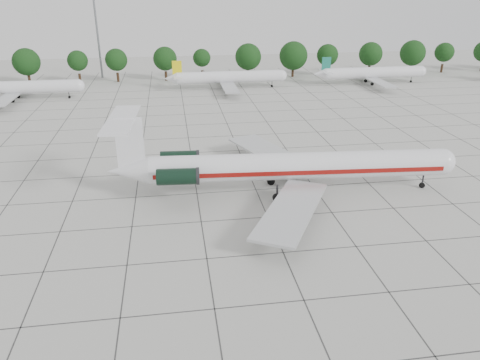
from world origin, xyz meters
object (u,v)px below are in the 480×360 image
(bg_airliner_b, at_px, (17,88))
(bg_airliner_d, at_px, (373,73))
(main_airliner, at_px, (280,166))
(floodlight_mast, at_px, (97,26))
(bg_airliner_c, at_px, (229,77))

(bg_airliner_b, bearing_deg, bg_airliner_d, 3.53)
(main_airliner, distance_m, floodlight_mast, 92.03)
(bg_airliner_d, xyz_separation_m, floodlight_mast, (-73.76, 19.87, 11.37))
(bg_airliner_b, xyz_separation_m, bg_airliner_c, (50.63, 5.31, 0.00))
(main_airliner, relative_size, bg_airliner_c, 1.63)
(bg_airliner_c, bearing_deg, main_airliner, -91.45)
(bg_airliner_b, xyz_separation_m, floodlight_mast, (16.12, 25.42, 11.37))
(bg_airliner_c, height_order, bg_airliner_d, same)
(bg_airliner_b, relative_size, bg_airliner_c, 1.00)
(bg_airliner_b, height_order, bg_airliner_c, same)
(main_airliner, relative_size, floodlight_mast, 1.80)
(bg_airliner_d, height_order, floodlight_mast, floodlight_mast)
(bg_airliner_b, relative_size, floodlight_mast, 1.11)
(bg_airliner_c, xyz_separation_m, floodlight_mast, (-34.51, 20.11, 11.37))
(main_airliner, height_order, bg_airliner_b, main_airliner)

